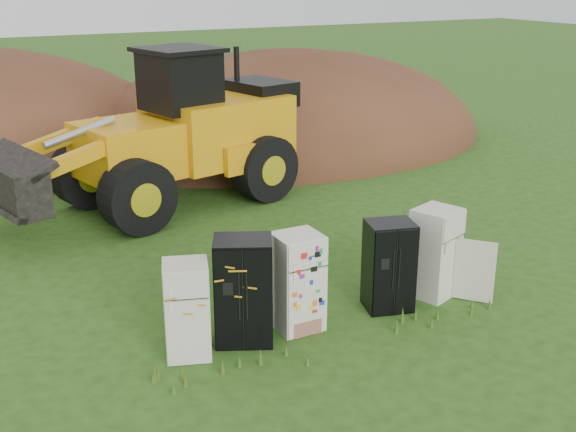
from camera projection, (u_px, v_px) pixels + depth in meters
name	position (u px, v px, depth m)	size (l,w,h in m)	color
ground	(322.00, 322.00, 12.53)	(120.00, 120.00, 0.00)	#234712
fridge_leftmost	(187.00, 310.00, 11.23)	(0.69, 0.66, 1.57)	silver
fridge_black_side	(244.00, 291.00, 11.65)	(0.93, 0.73, 1.78)	black
fridge_sticker	(298.00, 282.00, 12.08)	(0.75, 0.70, 1.69)	silver
fridge_black_right	(389.00, 266.00, 12.81)	(0.81, 0.68, 1.63)	black
fridge_open_door	(435.00, 253.00, 13.31)	(0.77, 0.71, 1.70)	silver
wheel_loader	(148.00, 133.00, 17.74)	(8.22, 3.33, 3.98)	orange
dirt_mound_right	(284.00, 141.00, 25.69)	(14.96, 10.97, 6.36)	#422515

